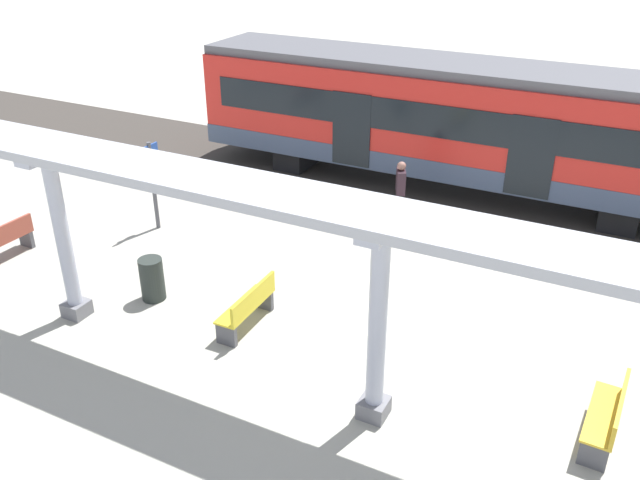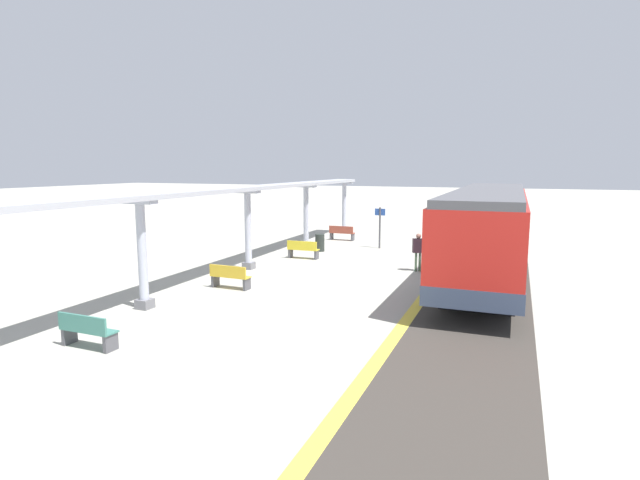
{
  "view_description": "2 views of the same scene",
  "coord_description": "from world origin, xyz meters",
  "px_view_note": "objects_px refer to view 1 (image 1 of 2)",
  "views": [
    {
      "loc": [
        11.44,
        3.09,
        7.3
      ],
      "look_at": [
        0.8,
        -2.33,
        1.19
      ],
      "focal_mm": 37.85,
      "sensor_mm": 36.0,
      "label": 1
    },
    {
      "loc": [
        -6.77,
        18.47,
        4.35
      ],
      "look_at": [
        0.82,
        -0.76,
        1.29
      ],
      "focal_mm": 28.01,
      "sensor_mm": 36.0,
      "label": 2
    }
  ],
  "objects_px": {
    "train_near_carriage": "(452,124)",
    "bench_near_end": "(249,307)",
    "canopy_pillar_second": "(63,237)",
    "bench_extra_slot": "(609,416)",
    "platform_info_sign": "(153,177)",
    "passenger_waiting_near_edge": "(401,185)",
    "trash_bin": "(152,279)",
    "bench_mid_platform": "(2,241)",
    "canopy_pillar_third": "(377,325)"
  },
  "relations": [
    {
      "from": "bench_extra_slot",
      "to": "train_near_carriage",
      "type": "bearing_deg",
      "value": -148.79
    },
    {
      "from": "canopy_pillar_third",
      "to": "bench_near_end",
      "type": "distance_m",
      "value": 3.52
    },
    {
      "from": "bench_extra_slot",
      "to": "bench_near_end",
      "type": "bearing_deg",
      "value": -90.93
    },
    {
      "from": "canopy_pillar_third",
      "to": "bench_extra_slot",
      "type": "xyz_separation_m",
      "value": [
        -1.09,
        3.29,
        -1.26
      ]
    },
    {
      "from": "passenger_waiting_near_edge",
      "to": "train_near_carriage",
      "type": "bearing_deg",
      "value": 172.16
    },
    {
      "from": "canopy_pillar_third",
      "to": "bench_extra_slot",
      "type": "bearing_deg",
      "value": 108.35
    },
    {
      "from": "canopy_pillar_second",
      "to": "train_near_carriage",
      "type": "bearing_deg",
      "value": 155.1
    },
    {
      "from": "trash_bin",
      "to": "bench_extra_slot",
      "type": "bearing_deg",
      "value": 89.49
    },
    {
      "from": "train_near_carriage",
      "to": "trash_bin",
      "type": "relative_size",
      "value": 15.89
    },
    {
      "from": "canopy_pillar_second",
      "to": "trash_bin",
      "type": "bearing_deg",
      "value": 141.39
    },
    {
      "from": "canopy_pillar_second",
      "to": "bench_mid_platform",
      "type": "bearing_deg",
      "value": -107.16
    },
    {
      "from": "bench_mid_platform",
      "to": "trash_bin",
      "type": "xyz_separation_m",
      "value": [
        -0.21,
        4.05,
        0.01
      ]
    },
    {
      "from": "trash_bin",
      "to": "passenger_waiting_near_edge",
      "type": "height_order",
      "value": "passenger_waiting_near_edge"
    },
    {
      "from": "trash_bin",
      "to": "platform_info_sign",
      "type": "height_order",
      "value": "platform_info_sign"
    },
    {
      "from": "bench_mid_platform",
      "to": "passenger_waiting_near_edge",
      "type": "height_order",
      "value": "passenger_waiting_near_edge"
    },
    {
      "from": "bench_extra_slot",
      "to": "bench_mid_platform",
      "type": "bearing_deg",
      "value": -89.42
    },
    {
      "from": "trash_bin",
      "to": "canopy_pillar_third",
      "type": "bearing_deg",
      "value": 77.61
    },
    {
      "from": "train_near_carriage",
      "to": "bench_near_end",
      "type": "relative_size",
      "value": 9.44
    },
    {
      "from": "bench_mid_platform",
      "to": "bench_extra_slot",
      "type": "distance_m",
      "value": 12.67
    },
    {
      "from": "train_near_carriage",
      "to": "passenger_waiting_near_edge",
      "type": "distance_m",
      "value": 2.89
    },
    {
      "from": "canopy_pillar_second",
      "to": "bench_near_end",
      "type": "height_order",
      "value": "canopy_pillar_second"
    },
    {
      "from": "platform_info_sign",
      "to": "canopy_pillar_third",
      "type": "bearing_deg",
      "value": 62.65
    },
    {
      "from": "canopy_pillar_second",
      "to": "bench_extra_slot",
      "type": "bearing_deg",
      "value": 96.53
    },
    {
      "from": "bench_near_end",
      "to": "bench_extra_slot",
      "type": "bearing_deg",
      "value": 89.07
    },
    {
      "from": "bench_extra_slot",
      "to": "trash_bin",
      "type": "relative_size",
      "value": 1.69
    },
    {
      "from": "trash_bin",
      "to": "passenger_waiting_near_edge",
      "type": "relative_size",
      "value": 0.56
    },
    {
      "from": "train_near_carriage",
      "to": "bench_mid_platform",
      "type": "relative_size",
      "value": 9.44
    },
    {
      "from": "bench_near_end",
      "to": "trash_bin",
      "type": "xyz_separation_m",
      "value": [
        0.03,
        -2.27,
        0.01
      ]
    },
    {
      "from": "train_near_carriage",
      "to": "bench_extra_slot",
      "type": "distance_m",
      "value": 9.98
    },
    {
      "from": "passenger_waiting_near_edge",
      "to": "bench_near_end",
      "type": "bearing_deg",
      "value": -8.65
    },
    {
      "from": "canopy_pillar_second",
      "to": "passenger_waiting_near_edge",
      "type": "height_order",
      "value": "canopy_pillar_second"
    },
    {
      "from": "train_near_carriage",
      "to": "canopy_pillar_third",
      "type": "height_order",
      "value": "train_near_carriage"
    },
    {
      "from": "passenger_waiting_near_edge",
      "to": "platform_info_sign",
      "type": "bearing_deg",
      "value": -59.76
    },
    {
      "from": "train_near_carriage",
      "to": "bench_mid_platform",
      "type": "xyz_separation_m",
      "value": [
        8.58,
        -7.55,
        -1.39
      ]
    },
    {
      "from": "canopy_pillar_second",
      "to": "canopy_pillar_third",
      "type": "relative_size",
      "value": 1.0
    },
    {
      "from": "train_near_carriage",
      "to": "trash_bin",
      "type": "bearing_deg",
      "value": -22.66
    },
    {
      "from": "bench_mid_platform",
      "to": "trash_bin",
      "type": "bearing_deg",
      "value": 92.9
    },
    {
      "from": "trash_bin",
      "to": "passenger_waiting_near_edge",
      "type": "distance_m",
      "value": 6.47
    },
    {
      "from": "trash_bin",
      "to": "platform_info_sign",
      "type": "relative_size",
      "value": 0.41
    },
    {
      "from": "bench_mid_platform",
      "to": "passenger_waiting_near_edge",
      "type": "bearing_deg",
      "value": 129.17
    },
    {
      "from": "passenger_waiting_near_edge",
      "to": "canopy_pillar_third",
      "type": "bearing_deg",
      "value": 17.93
    },
    {
      "from": "bench_mid_platform",
      "to": "trash_bin",
      "type": "height_order",
      "value": "trash_bin"
    },
    {
      "from": "bench_mid_platform",
      "to": "trash_bin",
      "type": "distance_m",
      "value": 4.06
    },
    {
      "from": "train_near_carriage",
      "to": "canopy_pillar_second",
      "type": "bearing_deg",
      "value": -24.9
    },
    {
      "from": "train_near_carriage",
      "to": "bench_extra_slot",
      "type": "relative_size",
      "value": 9.4
    },
    {
      "from": "bench_near_end",
      "to": "platform_info_sign",
      "type": "distance_m",
      "value": 5.11
    },
    {
      "from": "trash_bin",
      "to": "bench_near_end",
      "type": "bearing_deg",
      "value": 90.65
    },
    {
      "from": "train_near_carriage",
      "to": "platform_info_sign",
      "type": "distance_m",
      "value": 7.99
    },
    {
      "from": "platform_info_sign",
      "to": "passenger_waiting_near_edge",
      "type": "distance_m",
      "value": 5.97
    },
    {
      "from": "platform_info_sign",
      "to": "passenger_waiting_near_edge",
      "type": "bearing_deg",
      "value": 120.24
    }
  ]
}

